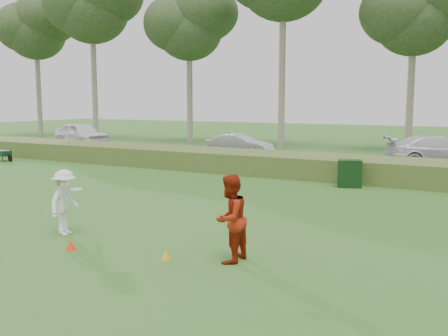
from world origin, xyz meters
The scene contains 16 objects.
ground centered at (0.00, 0.00, 0.00)m, with size 120.00×120.00×0.00m, color #2B5E1F.
reed_strip centered at (0.00, 12.00, 0.45)m, with size 80.00×3.00×0.90m, color #496126.
park_road centered at (0.00, 17.00, 0.03)m, with size 80.00×6.00×0.06m, color #2D2D2D.
tree_0 centered at (-30.00, 23.50, 9.72)m, with size 6.76×6.76×13.00m.
tree_1 centered at (-22.00, 22.20, 10.85)m, with size 7.54×7.54×14.50m.
tree_2 centered at (-14.00, 24.00, 8.97)m, with size 6.50×6.50×12.00m.
tree_4 centered at (2.00, 24.50, 8.59)m, with size 6.24×6.24×11.50m.
player_white centered at (-2.18, -0.07, 0.80)m, with size 0.93×1.13×1.59m.
player_red centered at (2.33, 0.02, 0.90)m, with size 0.87×0.68×1.79m, color #A2220D.
cone_orange centered at (-1.09, -0.98, 0.13)m, with size 0.23×0.23×0.25m, color #FF3B0D.
cone_yellow centered at (1.12, -0.52, 0.12)m, with size 0.21×0.21×0.23m, color #F2AC19.
utility_cabinet centered at (2.13, 9.97, 0.52)m, with size 0.84×0.52×1.04m, color black.
wheelbarrow centered at (-16.43, 9.11, 0.43)m, with size 1.24×0.71×0.60m.
car_left centered at (-19.30, 17.82, 0.88)m, with size 1.95×4.84×1.65m, color white.
car_mid centered at (-6.06, 16.90, 0.70)m, with size 1.36×3.90×1.29m, color silver.
car_right centered at (4.54, 17.64, 0.81)m, with size 2.10×5.18×1.50m, color silver.
Camera 1 is at (6.94, -8.62, 3.24)m, focal length 40.00 mm.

